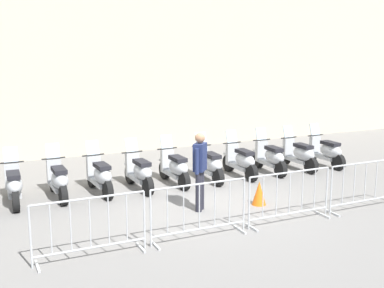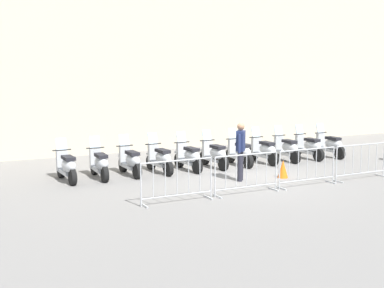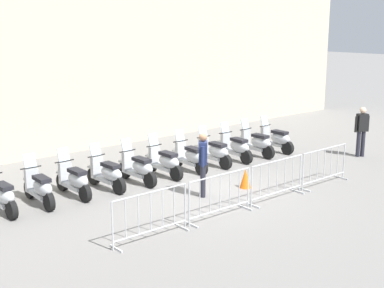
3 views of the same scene
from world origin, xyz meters
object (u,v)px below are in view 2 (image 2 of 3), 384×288
at_px(motorcycle_4, 189,157).
at_px(motorcycle_9, 309,147).
at_px(motorcycle_7, 264,151).
at_px(motorcycle_3, 160,159).
at_px(motorcycle_0, 67,167).
at_px(motorcycle_2, 131,161).
at_px(traffic_cone, 283,169).
at_px(barrier_segment_1, 246,174).
at_px(motorcycle_1, 100,164).
at_px(motorcycle_10, 330,145).
at_px(barrier_segment_0, 177,182).
at_px(motorcycle_8, 287,149).
at_px(motorcycle_5, 215,155).
at_px(barrier_segment_2, 307,168).
at_px(officer_mid_plaza, 241,148).
at_px(barrier_segment_3, 361,162).
at_px(motorcycle_6, 240,153).

xyz_separation_m(motorcycle_4, motorcycle_9, (4.93, -0.26, 0.00)).
bearing_deg(motorcycle_7, motorcycle_4, 177.07).
bearing_deg(motorcycle_3, motorcycle_0, 176.18).
distance_m(motorcycle_2, motorcycle_3, 0.99).
bearing_deg(traffic_cone, barrier_segment_1, -153.21).
bearing_deg(traffic_cone, motorcycle_1, 151.76).
distance_m(motorcycle_10, traffic_cone, 4.48).
bearing_deg(barrier_segment_0, motorcycle_8, 27.15).
xyz_separation_m(motorcycle_7, motorcycle_10, (2.96, -0.18, 0.00)).
height_order(motorcycle_3, motorcycle_5, same).
relative_size(motorcycle_4, motorcycle_7, 1.00).
bearing_deg(barrier_segment_2, motorcycle_4, 116.69).
bearing_deg(motorcycle_0, motorcycle_7, -3.94).
relative_size(barrier_segment_0, officer_mid_plaza, 1.13).
bearing_deg(motorcycle_4, barrier_segment_1, -93.71).
xyz_separation_m(motorcycle_4, motorcycle_10, (5.91, -0.34, 0.00)).
height_order(motorcycle_3, barrier_segment_0, motorcycle_3).
bearing_deg(barrier_segment_3, motorcycle_0, 152.61).
bearing_deg(barrier_segment_3, motorcycle_2, 145.97).
distance_m(motorcycle_0, motorcycle_3, 2.96).
height_order(motorcycle_5, barrier_segment_0, motorcycle_5).
xyz_separation_m(barrier_segment_2, officer_mid_plaza, (-1.24, 1.51, 0.46)).
relative_size(motorcycle_7, motorcycle_10, 1.00).
xyz_separation_m(motorcycle_3, motorcycle_7, (3.94, -0.28, 0.00)).
bearing_deg(motorcycle_8, motorcycle_9, -4.34).
distance_m(motorcycle_0, motorcycle_6, 5.92).
bearing_deg(motorcycle_9, barrier_segment_0, -156.65).
xyz_separation_m(motorcycle_4, barrier_segment_3, (3.84, -3.70, 0.07)).
bearing_deg(motorcycle_1, barrier_segment_0, -78.99).
relative_size(motorcycle_2, motorcycle_4, 1.00).
relative_size(motorcycle_7, barrier_segment_2, 0.89).
bearing_deg(motorcycle_7, motorcycle_1, 176.16).
xyz_separation_m(motorcycle_2, barrier_segment_1, (1.74, -3.70, 0.07)).
relative_size(barrier_segment_1, barrier_segment_3, 1.00).
distance_m(barrier_segment_0, barrier_segment_3, 6.10).
height_order(motorcycle_1, officer_mid_plaza, officer_mid_plaza).
distance_m(motorcycle_0, traffic_cone, 6.48).
bearing_deg(motorcycle_6, barrier_segment_1, -122.95).
bearing_deg(motorcycle_9, motorcycle_10, -4.13).
bearing_deg(barrier_segment_0, motorcycle_0, 114.50).
height_order(motorcycle_2, barrier_segment_3, motorcycle_2).
relative_size(motorcycle_1, motorcycle_8, 1.00).
bearing_deg(motorcycle_4, motorcycle_1, 175.25).
height_order(motorcycle_3, motorcycle_7, same).
height_order(motorcycle_1, traffic_cone, motorcycle_1).
bearing_deg(traffic_cone, motorcycle_0, 155.26).
relative_size(motorcycle_0, barrier_segment_0, 0.88).
height_order(motorcycle_10, traffic_cone, motorcycle_10).
height_order(motorcycle_4, barrier_segment_1, motorcycle_4).
distance_m(motorcycle_1, motorcycle_7, 5.93).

